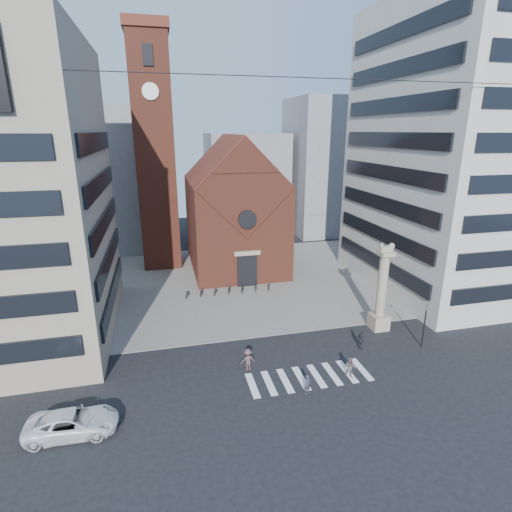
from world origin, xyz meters
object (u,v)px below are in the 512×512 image
(pedestrian_0, at_px, (308,384))
(scooter_0, at_px, (187,293))
(traffic_light, at_px, (424,323))
(pedestrian_1, at_px, (350,368))
(lion_column, at_px, (381,296))
(pedestrian_2, at_px, (361,340))
(white_car, at_px, (72,423))

(pedestrian_0, xyz_separation_m, scooter_0, (-7.19, 19.97, -0.29))
(traffic_light, relative_size, pedestrian_1, 2.49)
(pedestrian_0, relative_size, scooter_0, 0.95)
(lion_column, xyz_separation_m, pedestrian_2, (-3.53, -3.09, -2.59))
(traffic_light, bearing_deg, pedestrian_2, 170.66)
(pedestrian_2, bearing_deg, pedestrian_1, 133.84)
(pedestrian_1, bearing_deg, white_car, -147.44)
(pedestrian_0, bearing_deg, traffic_light, -7.43)
(lion_column, bearing_deg, white_car, -162.71)
(pedestrian_0, distance_m, pedestrian_1, 4.11)
(traffic_light, height_order, scooter_0, traffic_light)
(white_car, relative_size, pedestrian_2, 3.24)
(lion_column, height_order, pedestrian_1, lion_column)
(scooter_0, bearing_deg, white_car, -95.42)
(lion_column, bearing_deg, pedestrian_2, -138.79)
(pedestrian_1, height_order, scooter_0, pedestrian_1)
(lion_column, height_order, traffic_light, lion_column)
(lion_column, height_order, pedestrian_0, lion_column)
(pedestrian_2, height_order, scooter_0, pedestrian_2)
(lion_column, bearing_deg, pedestrian_1, -133.33)
(traffic_light, xyz_separation_m, pedestrian_2, (-5.52, 0.91, -1.42))
(pedestrian_0, height_order, scooter_0, pedestrian_0)
(lion_column, relative_size, white_car, 1.55)
(pedestrian_1, bearing_deg, traffic_light, 46.69)
(white_car, height_order, pedestrian_2, pedestrian_2)
(pedestrian_2, bearing_deg, lion_column, -57.15)
(traffic_light, bearing_deg, lion_column, 116.46)
(white_car, bearing_deg, lion_column, -71.00)
(white_car, bearing_deg, pedestrian_1, -84.22)
(lion_column, distance_m, white_car, 27.61)
(lion_column, distance_m, pedestrian_0, 13.25)
(traffic_light, height_order, pedestrian_1, traffic_light)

